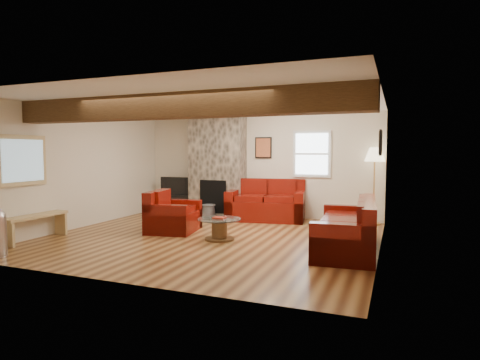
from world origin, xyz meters
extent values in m
plane|color=#532E16|center=(0.00, 0.00, 0.00)|extent=(8.00, 8.00, 0.00)
plane|color=white|center=(0.00, 0.00, 2.50)|extent=(8.00, 8.00, 0.00)
plane|color=beige|center=(0.00, 2.75, 1.25)|extent=(8.00, 0.00, 8.00)
plane|color=beige|center=(0.00, -2.75, 1.25)|extent=(8.00, 0.00, 8.00)
plane|color=beige|center=(-3.00, 0.00, 1.25)|extent=(0.00, 7.50, 7.50)
plane|color=beige|center=(3.00, 0.00, 1.25)|extent=(0.00, 7.50, 7.50)
cube|color=#34200F|center=(0.00, -1.25, 2.31)|extent=(6.00, 0.36, 0.38)
cube|color=#342E28|center=(-1.00, 2.50, 1.25)|extent=(1.40, 0.50, 2.50)
cube|color=black|center=(-1.00, 2.25, 0.45)|extent=(0.70, 0.06, 0.90)
cube|color=#342E28|center=(-1.00, 2.20, 0.04)|extent=(1.00, 0.25, 0.08)
cylinder|color=#422515|center=(0.24, -0.12, 0.02)|extent=(0.53, 0.53, 0.04)
cylinder|color=#422515|center=(0.24, -0.12, 0.18)|extent=(0.28, 0.28, 0.36)
cylinder|color=silver|center=(0.24, -0.12, 0.38)|extent=(0.80, 0.80, 0.02)
cube|color=maroon|center=(0.24, -0.12, 0.40)|extent=(0.22, 0.16, 0.03)
cube|color=black|center=(-2.21, 2.53, 0.23)|extent=(0.92, 0.37, 0.46)
imported|color=black|center=(-2.21, 2.53, 0.70)|extent=(0.82, 0.11, 0.47)
cylinder|color=tan|center=(2.77, 2.55, 0.02)|extent=(0.30, 0.30, 0.03)
cylinder|color=tan|center=(2.77, 2.55, 0.76)|extent=(0.03, 0.03, 1.52)
cone|color=beige|center=(2.77, 2.55, 1.55)|extent=(0.44, 0.44, 0.30)
camera|label=1|loc=(3.23, -6.69, 1.61)|focal=30.00mm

